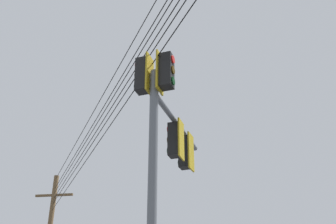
# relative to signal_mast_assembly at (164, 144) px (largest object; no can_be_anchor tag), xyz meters

# --- Properties ---
(signal_mast_assembly) EXTENTS (2.89, 3.03, 7.19)m
(signal_mast_assembly) POSITION_rel_signal_mast_assembly_xyz_m (0.00, 0.00, 0.00)
(signal_mast_assembly) COLOR slate
(signal_mast_assembly) RESTS_ON ground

